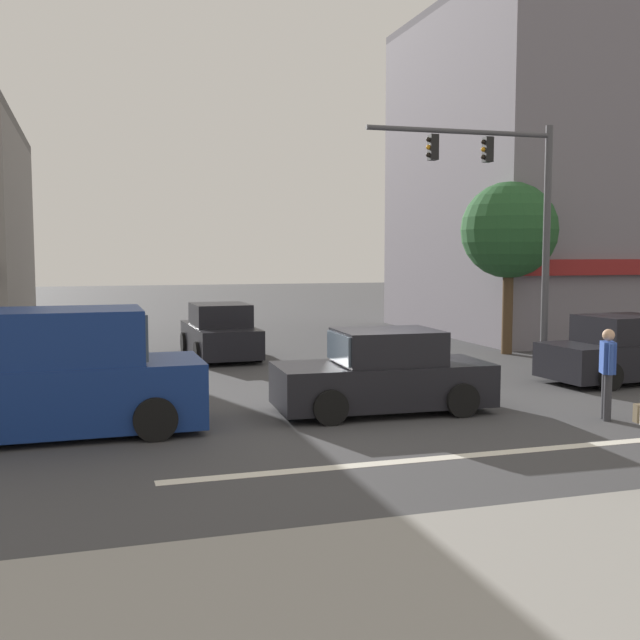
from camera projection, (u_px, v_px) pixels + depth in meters
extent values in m
plane|color=#3D3D3F|center=(376.00, 410.00, 14.53)|extent=(120.00, 120.00, 0.00)
cube|color=silver|center=(461.00, 456.00, 11.20)|extent=(9.00, 0.24, 0.01)
cube|color=slate|center=(576.00, 179.00, 29.27)|extent=(11.89, 10.32, 11.91)
cube|color=#57545B|center=(581.00, 18.00, 28.73)|extent=(11.89, 10.32, 0.30)
cylinder|color=#4C3823|center=(507.00, 310.00, 22.57)|extent=(0.32, 0.32, 2.65)
sphere|color=#235128|center=(509.00, 230.00, 22.36)|extent=(2.88, 2.88, 2.88)
cylinder|color=#47474C|center=(546.00, 251.00, 18.82)|extent=(0.18, 0.18, 6.20)
cylinder|color=#47474C|center=(461.00, 132.00, 17.94)|extent=(4.80, 0.27, 0.12)
cube|color=black|center=(488.00, 150.00, 18.16)|extent=(0.21, 0.25, 0.60)
sphere|color=black|center=(484.00, 142.00, 18.11)|extent=(0.12, 0.12, 0.12)
sphere|color=orange|center=(483.00, 149.00, 18.13)|extent=(0.12, 0.12, 0.12)
sphere|color=black|center=(483.00, 157.00, 18.15)|extent=(0.12, 0.12, 0.12)
cube|color=black|center=(433.00, 147.00, 17.78)|extent=(0.21, 0.25, 0.60)
sphere|color=black|center=(429.00, 139.00, 17.73)|extent=(0.12, 0.12, 0.12)
sphere|color=orange|center=(428.00, 147.00, 17.75)|extent=(0.12, 0.12, 0.12)
sphere|color=black|center=(428.00, 155.00, 17.77)|extent=(0.12, 0.12, 0.12)
cube|color=black|center=(382.00, 384.00, 14.33)|extent=(4.17, 1.87, 0.80)
cube|color=black|center=(387.00, 346.00, 14.29)|extent=(1.96, 1.64, 0.64)
cube|color=#475666|center=(339.00, 348.00, 14.04)|extent=(0.12, 1.44, 0.54)
cylinder|color=black|center=(330.00, 407.00, 13.21)|extent=(0.65, 0.21, 0.64)
cylinder|color=black|center=(307.00, 390.00, 14.84)|extent=(0.65, 0.21, 0.64)
cylinder|color=black|center=(462.00, 400.00, 13.86)|extent=(0.65, 0.21, 0.64)
cylinder|color=black|center=(426.00, 385.00, 15.49)|extent=(0.65, 0.21, 0.64)
cube|color=black|center=(626.00, 359.00, 17.74)|extent=(4.22, 2.00, 0.80)
cube|color=black|center=(624.00, 329.00, 17.64)|extent=(2.01, 1.70, 0.64)
cylinder|color=black|center=(640.00, 360.00, 19.01)|extent=(0.65, 0.23, 0.64)
cylinder|color=black|center=(559.00, 366.00, 18.08)|extent=(0.65, 0.23, 0.64)
cylinder|color=black|center=(610.00, 377.00, 16.51)|extent=(0.65, 0.23, 0.64)
cube|color=black|center=(220.00, 339.00, 21.90)|extent=(1.79, 4.14, 0.80)
cube|color=black|center=(220.00, 315.00, 21.74)|extent=(1.60, 1.93, 0.64)
cube|color=#475666|center=(214.00, 312.00, 22.66)|extent=(1.44, 0.09, 0.54)
cylinder|color=black|center=(185.00, 343.00, 22.85)|extent=(0.19, 0.64, 0.64)
cylinder|color=black|center=(239.00, 340.00, 23.39)|extent=(0.19, 0.64, 0.64)
cylinder|color=black|center=(198.00, 353.00, 20.45)|extent=(0.19, 0.64, 0.64)
cylinder|color=black|center=(259.00, 350.00, 20.99)|extent=(0.19, 0.64, 0.64)
cube|color=navy|center=(63.00, 396.00, 12.50)|extent=(4.61, 1.87, 1.10)
cube|color=navy|center=(42.00, 337.00, 12.32)|extent=(3.21, 1.82, 0.90)
cube|color=#475666|center=(143.00, 334.00, 12.81)|extent=(0.07, 1.66, 0.76)
cylinder|color=black|center=(146.00, 398.00, 13.83)|extent=(0.72, 0.20, 0.72)
cylinder|color=black|center=(155.00, 419.00, 12.08)|extent=(0.72, 0.20, 0.72)
cylinder|color=#333338|center=(605.00, 396.00, 13.71)|extent=(0.14, 0.14, 0.86)
cylinder|color=#333338|center=(608.00, 398.00, 13.54)|extent=(0.14, 0.14, 0.86)
cube|color=#2D4CA5|center=(608.00, 357.00, 13.56)|extent=(0.35, 0.42, 0.58)
sphere|color=tan|center=(609.00, 335.00, 13.52)|extent=(0.22, 0.22, 0.22)
cylinder|color=#2D4CA5|center=(605.00, 356.00, 13.80)|extent=(0.09, 0.09, 0.56)
cylinder|color=#2D4CA5|center=(611.00, 359.00, 13.32)|extent=(0.09, 0.09, 0.56)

